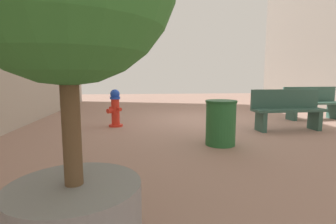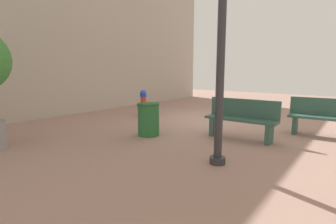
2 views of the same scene
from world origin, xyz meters
The scene contains 6 objects.
ground_plane centered at (0.00, 0.00, 0.00)m, with size 23.40×23.40×0.00m, color #9E7A6B.
fire_hydrant centered at (2.52, 0.75, 0.47)m, with size 0.39×0.39×0.94m.
bench_near centered at (-3.14, 0.19, 0.50)m, with size 1.75×0.57×0.95m.
bench_far centered at (-1.53, 1.63, 0.50)m, with size 1.70×0.48×0.95m.
planter_tree centered at (2.31, 5.76, 1.59)m, with size 1.29×1.29×2.48m.
trash_bin centered at (0.44, 2.78, 0.41)m, with size 0.57×0.57×0.82m.
Camera 1 is at (1.90, 7.34, 1.25)m, focal length 27.86 mm.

